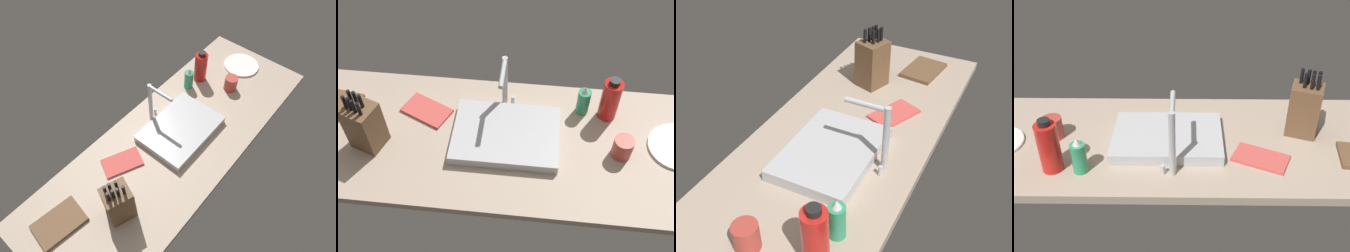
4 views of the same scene
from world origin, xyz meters
TOP-DOWN VIEW (x-y plane):
  - countertop_slab at (0.00, 0.00)cm, footprint 188.46×67.68cm
  - sink_basin at (5.71, 1.31)cm, footprint 44.00×31.46cm
  - faucet at (3.21, 19.30)cm, footprint 5.50×16.76cm
  - knife_block at (-50.24, -6.63)cm, footprint 15.25×14.54cm
  - soap_bottle at (37.25, 19.98)cm, footprint 5.60×5.60cm
  - water_bottle at (47.93, 18.73)cm, footprint 7.99×7.99cm
  - dish_towel at (-30.69, 12.36)cm, footprint 23.80×19.55cm
  - coffee_mug at (53.03, -1.73)cm, footprint 8.13×8.13cm

SIDE VIEW (x-z plane):
  - countertop_slab at x=0.00cm, z-range 0.00..3.50cm
  - dish_towel at x=-30.69cm, z-range 3.50..4.70cm
  - sink_basin at x=5.71cm, z-range 3.50..7.98cm
  - coffee_mug at x=53.03cm, z-range 3.50..12.72cm
  - soap_bottle at x=37.25cm, z-range 2.59..17.37cm
  - water_bottle at x=47.93cm, z-range 2.76..24.50cm
  - knife_block at x=-50.24cm, z-range 0.78..28.82cm
  - faucet at x=3.21cm, z-range 6.39..33.12cm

